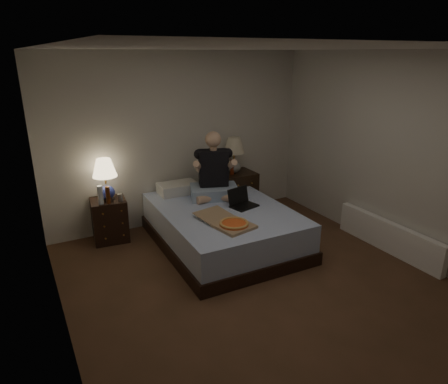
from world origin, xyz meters
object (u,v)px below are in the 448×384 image
person (214,165)px  pizza_box (234,224)px  nightstand_left (110,220)px  lamp_right (234,155)px  lamp_left (105,179)px  laptop (244,198)px  radiator (388,237)px  soda_can (120,198)px  beer_bottle_left (108,195)px  water_bottle (100,195)px  beer_bottle_right (232,167)px  bed (223,226)px  nightstand_right (237,193)px

person → pizza_box: bearing=-84.9°
nightstand_left → lamp_right: bearing=6.5°
lamp_left → lamp_right: (1.95, -0.03, 0.10)m
laptop → radiator: size_ratio=0.21×
lamp_left → laptop: (1.57, -0.98, -0.23)m
soda_can → beer_bottle_left: size_ratio=0.43×
water_bottle → laptop: (1.68, -0.83, -0.07)m
beer_bottle_right → person: size_ratio=0.25×
water_bottle → beer_bottle_right: (2.00, 0.06, 0.09)m
bed → lamp_left: size_ratio=3.74×
nightstand_left → person: person is taller
nightstand_right → radiator: bearing=-62.8°
bed → nightstand_left: size_ratio=3.54×
pizza_box → bed: bearing=62.2°
soda_can → nightstand_left: bearing=137.3°
beer_bottle_right → laptop: 0.96m
bed → water_bottle: water_bottle is taller
nightstand_left → pizza_box: size_ratio=0.78×
beer_bottle_left → person: person is taller
nightstand_left → beer_bottle_right: (1.89, -0.06, 0.51)m
lamp_left → pizza_box: 1.89m
soda_can → beer_bottle_right: bearing=2.3°
soda_can → beer_bottle_left: beer_bottle_left is taller
water_bottle → lamp_right: bearing=3.4°
nightstand_right → beer_bottle_left: 2.06m
lamp_right → soda_can: 1.85m
lamp_right → laptop: lamp_right is taller
lamp_right → pizza_box: lamp_right is taller
beer_bottle_right → nightstand_left: bearing=178.2°
pizza_box → nightstand_right: bearing=47.3°
pizza_box → beer_bottle_right: bearing=49.8°
beer_bottle_left → beer_bottle_right: (1.91, 0.08, 0.10)m
bed → nightstand_right: nightstand_right is taller
water_bottle → soda_can: (0.25, -0.01, -0.07)m
lamp_right → beer_bottle_left: bearing=-176.0°
bed → pizza_box: (-0.18, -0.61, 0.30)m
nightstand_right → beer_bottle_right: beer_bottle_right is taller
water_bottle → beer_bottle_left: (0.09, -0.02, -0.01)m
soda_can → pizza_box: size_ratio=0.13×
water_bottle → person: (1.50, -0.31, 0.27)m
soda_can → person: (1.25, -0.30, 0.35)m
bed → person: 0.84m
lamp_left → pizza_box: lamp_left is taller
lamp_left → nightstand_left: bearing=-96.6°
nightstand_right → soda_can: size_ratio=6.91×
nightstand_right → beer_bottle_right: 0.48m
water_bottle → bed: bearing=-27.2°
nightstand_left → pizza_box: (1.12, -1.46, 0.27)m
nightstand_right → soda_can: 1.90m
laptop → soda_can: bearing=136.5°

